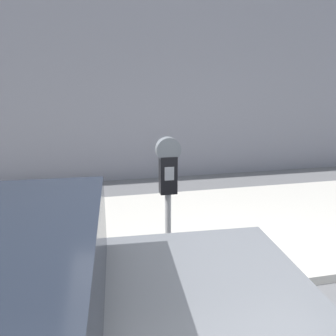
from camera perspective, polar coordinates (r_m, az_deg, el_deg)
name	(u,v)px	position (r m, az deg, el deg)	size (l,w,h in m)	color
sidewalk	(176,231)	(4.50, 1.37, -10.94)	(24.00, 2.80, 0.10)	#BCB7AD
building_facade	(143,18)	(6.88, -4.40, 24.63)	(24.00, 0.30, 6.32)	gray
parking_meter	(168,181)	(3.03, 0.00, -2.33)	(0.22, 0.12, 1.43)	gray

